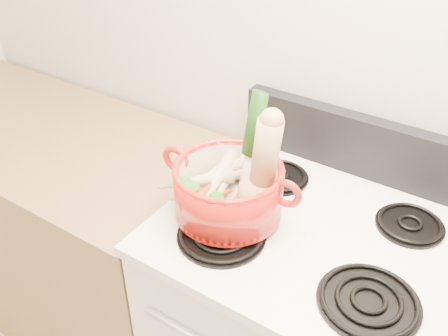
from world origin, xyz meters
The scene contains 25 objects.
wall_back centered at (0.00, 1.75, 1.30)m, with size 3.50×0.02×2.60m, color beige.
cooktop centered at (0.00, 1.40, 0.93)m, with size 0.78×0.67×0.03m, color white.
control_backsplash centered at (0.00, 1.70, 1.04)m, with size 0.76×0.05×0.18m, color black.
counter_left centered at (-1.07, 1.40, 0.45)m, with size 1.36×0.65×0.90m, color olive.
burner_front_left centered at (-0.19, 1.24, 0.96)m, with size 0.22×0.22×0.02m, color black.
burner_front_right centered at (0.19, 1.24, 0.96)m, with size 0.22×0.22×0.02m, color black.
burner_back_left centered at (-0.19, 1.54, 0.96)m, with size 0.17×0.17×0.02m, color black.
burner_back_right centered at (0.19, 1.54, 0.96)m, with size 0.17×0.17×0.02m, color black.
dutch_oven centered at (-0.22, 1.32, 1.04)m, with size 0.28×0.28×0.14m, color #B3190F.
pot_handle_left centered at (-0.38, 1.30, 1.08)m, with size 0.08×0.08×0.02m, color #B3190F.
pot_handle_right centered at (-0.06, 1.33, 1.08)m, with size 0.08×0.08×0.02m, color #B3190F.
squash centered at (-0.14, 1.34, 1.13)m, with size 0.11×0.11×0.26m, color tan, non-canonical shape.
leek centered at (-0.19, 1.38, 1.14)m, with size 0.05×0.05×0.30m, color silver.
ginger centered at (-0.21, 1.42, 1.02)m, with size 0.09×0.07×0.05m, color #D7C284.
parsnip_0 centered at (-0.28, 1.34, 1.02)m, with size 0.05×0.05×0.25m, color #F0E5C3.
parsnip_1 centered at (-0.31, 1.32, 1.02)m, with size 0.04×0.04×0.18m, color beige.
parsnip_2 centered at (-0.25, 1.35, 1.04)m, with size 0.05×0.05×0.21m, color beige.
parsnip_3 centered at (-0.31, 1.30, 1.04)m, with size 0.04×0.04×0.20m, color beige.
parsnip_4 centered at (-0.28, 1.37, 1.04)m, with size 0.05×0.05×0.23m, color beige.
parsnip_5 centered at (-0.26, 1.33, 1.05)m, with size 0.05×0.05×0.24m, color #EEE6C2.
carrot_0 centered at (-0.24, 1.27, 1.01)m, with size 0.03×0.03×0.15m, color #BB3209.
carrot_1 centered at (-0.25, 1.28, 1.02)m, with size 0.03×0.03×0.16m, color orange.
carrot_2 centered at (-0.19, 1.27, 1.02)m, with size 0.03×0.03×0.16m, color #CB440A.
carrot_3 centered at (-0.25, 1.27, 1.03)m, with size 0.03×0.03×0.13m, color #CA530A.
carrot_4 centered at (-0.26, 1.27, 1.04)m, with size 0.03×0.03×0.16m, color #BE3709.
Camera 1 is at (0.33, 0.47, 1.80)m, focal length 40.00 mm.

